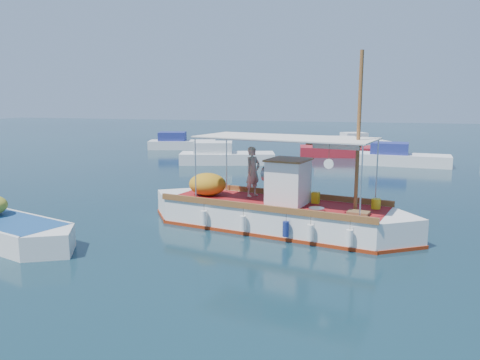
# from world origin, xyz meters

# --- Properties ---
(ground) EXTENTS (160.00, 160.00, 0.00)m
(ground) POSITION_xyz_m (0.00, 0.00, 0.00)
(ground) COLOR black
(ground) RESTS_ON ground
(fishing_caique) EXTENTS (10.43, 4.38, 6.49)m
(fishing_caique) POSITION_xyz_m (0.54, -0.04, 0.57)
(fishing_caique) COLOR white
(fishing_caique) RESTS_ON ground
(dinghy) EXTENTS (6.65, 3.32, 1.69)m
(dinghy) POSITION_xyz_m (-7.90, -4.13, 0.35)
(dinghy) COLOR white
(dinghy) RESTS_ON ground
(bg_boat_nw) EXTENTS (7.23, 4.23, 1.80)m
(bg_boat_nw) POSITION_xyz_m (-6.54, 15.89, 0.49)
(bg_boat_nw) COLOR silver
(bg_boat_nw) RESTS_ON ground
(bg_boat_n) EXTENTS (8.58, 4.15, 1.80)m
(bg_boat_n) POSITION_xyz_m (1.88, 22.85, 0.49)
(bg_boat_n) COLOR maroon
(bg_boat_n) RESTS_ON ground
(bg_boat_ne) EXTENTS (6.52, 2.68, 1.80)m
(bg_boat_ne) POSITION_xyz_m (5.83, 18.60, 0.49)
(bg_boat_ne) COLOR silver
(bg_boat_ne) RESTS_ON ground
(bg_boat_far_w) EXTENTS (6.58, 4.00, 1.80)m
(bg_boat_far_w) POSITION_xyz_m (-13.64, 24.24, 0.49)
(bg_boat_far_w) COLOR silver
(bg_boat_far_w) RESTS_ON ground
(bg_boat_far_n) EXTENTS (5.53, 4.18, 1.80)m
(bg_boat_far_n) POSITION_xyz_m (2.67, 28.32, 0.49)
(bg_boat_far_n) COLOR silver
(bg_boat_far_n) RESTS_ON ground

